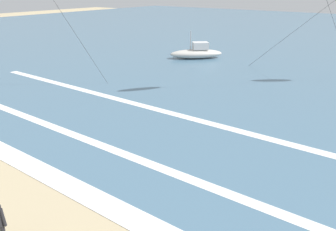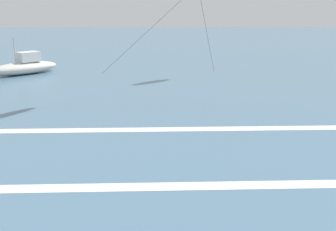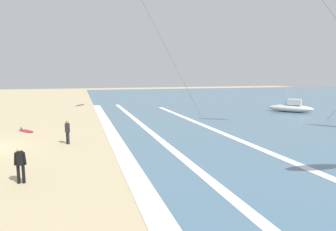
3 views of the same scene
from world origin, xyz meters
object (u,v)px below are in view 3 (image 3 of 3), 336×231
object	(u,v)px
surfer_left_near	(20,162)
offshore_boat	(291,108)
surfer_left_far	(67,130)
surfboard_left_pile	(26,131)

from	to	relation	value
surfer_left_near	offshore_boat	distance (m)	32.35
surfer_left_far	surfboard_left_pile	distance (m)	6.70
surfer_left_near	offshore_boat	world-z (taller)	offshore_boat
surfboard_left_pile	surfer_left_far	bearing A→B (deg)	31.38
surfer_left_near	offshore_boat	xyz separation A→B (m)	(-17.10, 27.46, -0.40)
surfer_left_near	surfer_left_far	xyz separation A→B (m)	(-7.05, 1.66, 0.00)
offshore_boat	surfboard_left_pile	bearing A→B (deg)	-81.47
surfboard_left_pile	offshore_boat	distance (m)	29.58
surfer_left_far	offshore_boat	world-z (taller)	offshore_boat
surfer_left_near	surfboard_left_pile	xyz separation A→B (m)	(-12.72, -1.79, -0.91)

